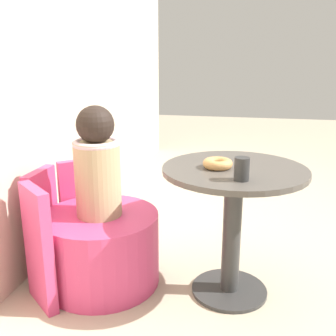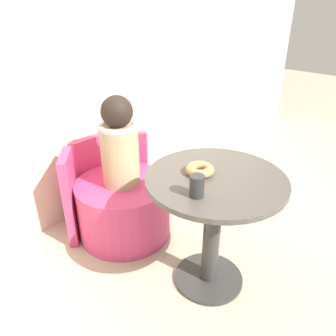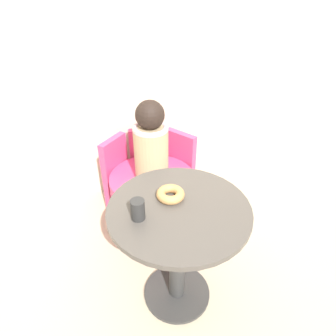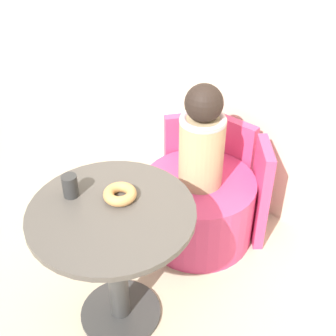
# 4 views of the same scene
# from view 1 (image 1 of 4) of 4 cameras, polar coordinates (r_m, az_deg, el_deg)

# --- Properties ---
(ground_plane) EXTENTS (12.00, 12.00, 0.00)m
(ground_plane) POSITION_cam_1_polar(r_m,az_deg,el_deg) (1.98, 10.38, -18.71)
(ground_plane) COLOR #B7A88E
(round_table) EXTENTS (0.65, 0.65, 0.63)m
(round_table) POSITION_cam_1_polar(r_m,az_deg,el_deg) (1.84, 9.34, -5.17)
(round_table) COLOR #333333
(round_table) RESTS_ON ground_plane
(tub_chair) EXTENTS (0.58, 0.58, 0.37)m
(tub_chair) POSITION_cam_1_polar(r_m,az_deg,el_deg) (2.05, -9.70, -11.39)
(tub_chair) COLOR #D13D70
(tub_chair) RESTS_ON ground_plane
(booth_backrest) EXTENTS (0.68, 0.25, 0.57)m
(booth_backrest) POSITION_cam_1_polar(r_m,az_deg,el_deg) (2.10, -15.97, -8.02)
(booth_backrest) COLOR #D13D70
(booth_backrest) RESTS_ON ground_plane
(child_figure) EXTENTS (0.22, 0.22, 0.53)m
(child_figure) POSITION_cam_1_polar(r_m,az_deg,el_deg) (1.89, -10.31, 0.51)
(child_figure) COLOR tan
(child_figure) RESTS_ON tub_chair
(donut) EXTENTS (0.13, 0.13, 0.04)m
(donut) POSITION_cam_1_polar(r_m,az_deg,el_deg) (1.76, 7.14, 0.66)
(donut) COLOR tan
(donut) RESTS_ON round_table
(cup) EXTENTS (0.06, 0.06, 0.09)m
(cup) POSITION_cam_1_polar(r_m,az_deg,el_deg) (1.60, 10.55, -0.13)
(cup) COLOR #2D2D2D
(cup) RESTS_ON round_table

